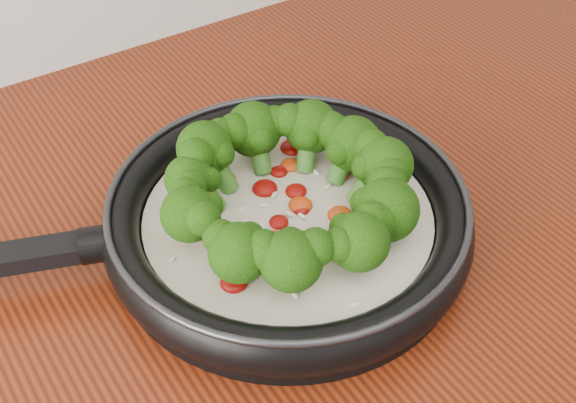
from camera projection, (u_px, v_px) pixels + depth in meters
skillet at (286, 211)px, 0.68m from camera, size 0.54×0.42×0.10m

